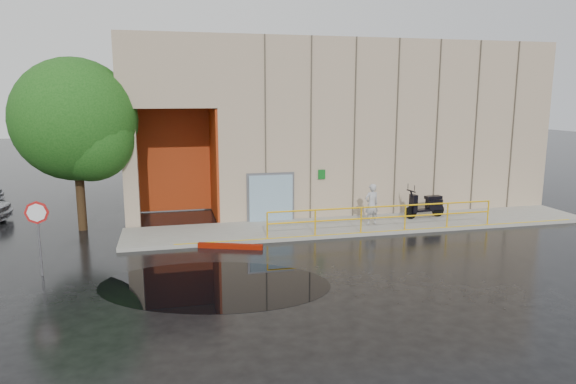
% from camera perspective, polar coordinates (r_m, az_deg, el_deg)
% --- Properties ---
extents(ground, '(120.00, 120.00, 0.00)m').
position_cam_1_polar(ground, '(16.90, 1.43, -8.32)').
color(ground, black).
rests_on(ground, ground).
extents(sidewalk, '(20.00, 3.00, 0.15)m').
position_cam_1_polar(sidewalk, '(22.20, 8.51, -3.63)').
color(sidewalk, gray).
rests_on(sidewalk, ground).
extents(building, '(20.00, 10.17, 8.00)m').
position_cam_1_polar(building, '(28.03, 5.91, 7.90)').
color(building, tan).
rests_on(building, ground).
extents(guardrail, '(9.56, 0.06, 1.03)m').
position_cam_1_polar(guardrail, '(20.95, 10.55, -2.85)').
color(guardrail, yellow).
rests_on(guardrail, sidewalk).
extents(person, '(0.70, 0.52, 1.74)m').
position_cam_1_polar(person, '(21.83, 9.27, -1.35)').
color(person, '#ACACB1').
rests_on(person, sidewalk).
extents(scooter, '(2.03, 0.86, 1.54)m').
position_cam_1_polar(scooter, '(23.57, 15.05, -0.66)').
color(scooter, black).
rests_on(scooter, sidewalk).
extents(stop_sign, '(0.71, 0.10, 2.37)m').
position_cam_1_polar(stop_sign, '(17.36, -26.08, -2.93)').
color(stop_sign, slate).
rests_on(stop_sign, ground).
extents(red_curb, '(2.31, 1.00, 0.18)m').
position_cam_1_polar(red_curb, '(18.95, -6.44, -6.00)').
color(red_curb, '#781102').
rests_on(red_curb, ground).
extents(puddle, '(7.69, 5.82, 0.01)m').
position_cam_1_polar(puddle, '(15.52, -8.17, -10.17)').
color(puddle, black).
rests_on(puddle, ground).
extents(tree_near, '(4.92, 4.92, 7.03)m').
position_cam_1_polar(tree_near, '(22.35, -22.21, 6.97)').
color(tree_near, black).
rests_on(tree_near, ground).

